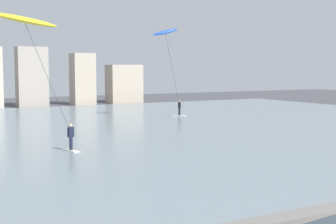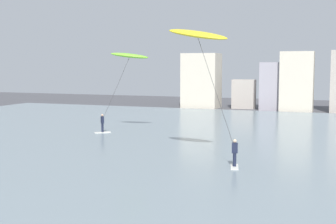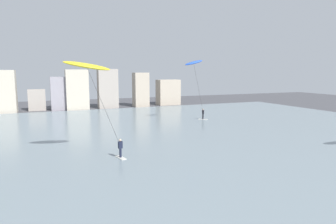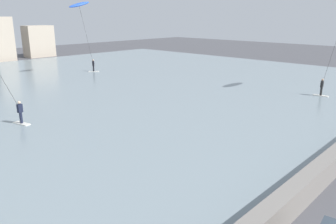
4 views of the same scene
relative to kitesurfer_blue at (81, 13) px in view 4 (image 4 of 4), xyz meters
name	(u,v)px [view 4 (image 4 of 4)]	position (x,y,z in m)	size (l,w,h in m)	color
seawall_barrier	(275,214)	(-13.41, -32.43, -7.07)	(60.00, 0.70, 1.14)	slate
kitesurfer_blue	(81,13)	(0.00, 0.00, 0.00)	(4.51, 2.70, 9.11)	silver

